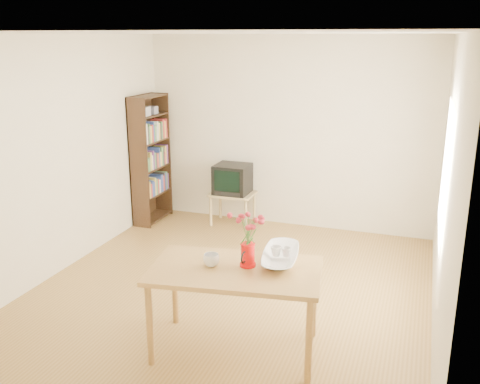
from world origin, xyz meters
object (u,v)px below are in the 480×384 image
at_px(table, 235,278).
at_px(pitcher, 248,256).
at_px(television, 233,178).
at_px(bowl, 281,237).
at_px(mug, 211,260).

xyz_separation_m(table, pitcher, (0.08, 0.08, 0.17)).
xyz_separation_m(pitcher, television, (-1.20, 2.90, -0.17)).
relative_size(bowl, television, 0.95).
bearing_deg(television, table, -69.10).
bearing_deg(table, mug, 176.29).
height_order(pitcher, bowl, bowl).
distance_m(table, mug, 0.25).
distance_m(mug, bowl, 0.61).
bearing_deg(table, television, 101.81).
bearing_deg(television, pitcher, -67.22).
distance_m(table, pitcher, 0.21).
distance_m(pitcher, mug, 0.30).
distance_m(mug, television, 3.14).
bearing_deg(mug, bowl, -154.69).
bearing_deg(pitcher, table, -126.78).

